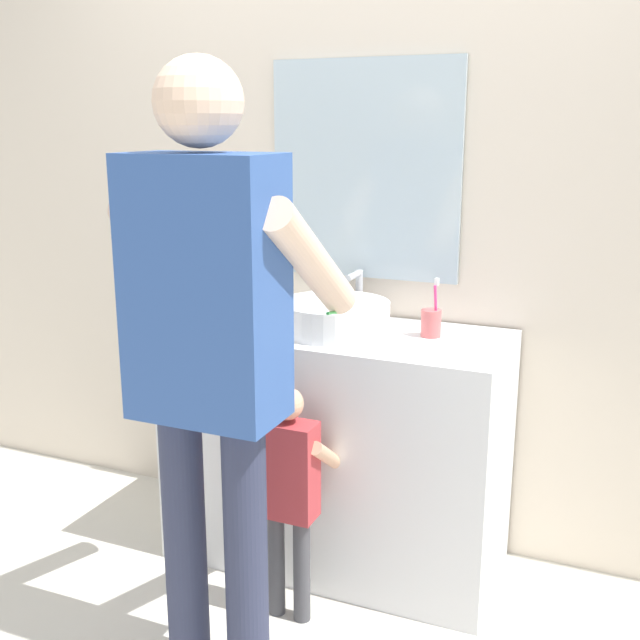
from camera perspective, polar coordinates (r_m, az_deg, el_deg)
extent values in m
plane|color=silver|center=(2.88, -1.25, -19.74)|extent=(14.00, 14.00, 0.00)
cube|color=beige|center=(2.97, 3.63, 9.22)|extent=(4.40, 0.08, 2.70)
cube|color=silver|center=(2.92, 3.31, 10.93)|extent=(0.73, 0.02, 0.80)
cube|color=white|center=(2.91, 1.19, -9.33)|extent=(1.21, 0.54, 0.89)
cylinder|color=white|center=(2.72, 1.08, 0.23)|extent=(0.39, 0.39, 0.11)
cylinder|color=silver|center=(2.72, 1.08, 0.34)|extent=(0.32, 0.32, 0.09)
cylinder|color=#B7BABF|center=(2.94, 2.90, 1.96)|extent=(0.03, 0.03, 0.18)
cylinder|color=#B7BABF|center=(2.87, 2.50, 3.29)|extent=(0.02, 0.12, 0.02)
cylinder|color=#B7BABF|center=(2.98, 1.62, 0.86)|extent=(0.04, 0.04, 0.05)
cylinder|color=#B7BABF|center=(2.93, 4.16, 0.60)|extent=(0.04, 0.04, 0.05)
cylinder|color=#D86666|center=(2.70, 8.18, -0.23)|extent=(0.07, 0.07, 0.09)
cylinder|color=#E5387F|center=(2.68, 8.52, 0.81)|extent=(0.01, 0.03, 0.17)
cube|color=white|center=(2.66, 8.60, 2.81)|extent=(0.01, 0.02, 0.02)
cylinder|color=gold|center=(2.96, -4.73, 1.53)|extent=(0.06, 0.06, 0.13)
cylinder|color=#2D2D2D|center=(2.94, -4.76, 3.09)|extent=(0.02, 0.02, 0.04)
cylinder|color=#47474C|center=(2.71, -3.23, -17.43)|extent=(0.06, 0.06, 0.37)
cylinder|color=#47474C|center=(2.68, -1.35, -17.87)|extent=(0.06, 0.06, 0.37)
cube|color=#B7383D|center=(2.53, -2.38, -10.95)|extent=(0.19, 0.11, 0.32)
sphere|color=#D8A884|center=(2.44, -2.43, -6.18)|extent=(0.11, 0.11, 0.11)
cylinder|color=#D8A884|center=(2.63, -3.61, -9.27)|extent=(0.05, 0.22, 0.18)
cylinder|color=#D8A884|center=(2.55, 0.56, -10.02)|extent=(0.05, 0.22, 0.18)
cylinder|color=#2D334C|center=(2.42, -9.91, -15.68)|extent=(0.13, 0.13, 0.82)
cylinder|color=#2D334C|center=(2.33, -5.46, -16.85)|extent=(0.13, 0.13, 0.82)
cube|color=#33569E|center=(2.09, -8.44, 2.23)|extent=(0.41, 0.23, 0.72)
sphere|color=beige|center=(2.04, -8.95, 15.62)|extent=(0.23, 0.23, 0.23)
cylinder|color=beige|center=(2.35, -10.80, 5.04)|extent=(0.10, 0.50, 0.39)
cylinder|color=beige|center=(2.14, -0.67, 4.37)|extent=(0.10, 0.50, 0.39)
cylinder|color=green|center=(2.34, 1.21, 0.57)|extent=(0.01, 0.14, 0.03)
cube|color=white|center=(2.41, 1.89, 1.24)|extent=(0.01, 0.02, 0.02)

